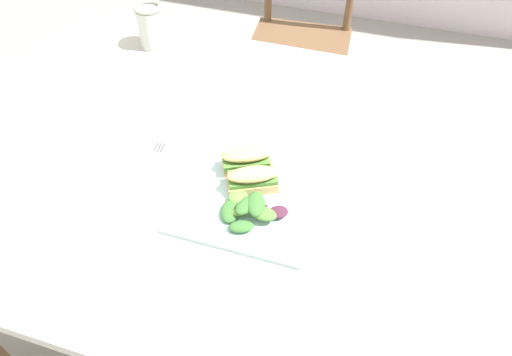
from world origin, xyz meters
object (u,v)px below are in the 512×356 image
Objects in this scene: plate_lunch at (250,196)px; sandwich_half_front at (253,179)px; sandwich_half_back at (246,160)px; mason_jar_iced_tea at (151,28)px; dining_table at (246,194)px; chair_wooden_far at (301,42)px; fork_on_napkin at (150,166)px.

plate_lunch is 2.43× the size of sandwich_half_front.
plate_lunch is at bearing -66.06° from sandwich_half_back.
dining_table is at bearing -43.00° from mason_jar_iced_tea.
chair_wooden_far reaches higher than fork_on_napkin.
plate_lunch is (0.14, -1.10, 0.30)m from chair_wooden_far.
dining_table is 0.58m from mason_jar_iced_tea.
mason_jar_iced_tea is (-0.21, 0.46, 0.05)m from fork_on_napkin.
fork_on_napkin is (-0.24, -0.00, -0.03)m from sandwich_half_front.
plate_lunch is at bearing -4.22° from fork_on_napkin.
sandwich_half_back is 0.22m from fork_on_napkin.
fork_on_napkin is at bearing -65.46° from mason_jar_iced_tea.
sandwich_half_front reaches higher than fork_on_napkin.
plate_lunch reaches higher than dining_table.
sandwich_half_front and sandwich_half_back have the same top height.
sandwich_half_front is (0.04, -0.08, 0.14)m from dining_table.
mason_jar_iced_tea is at bearing 135.78° from sandwich_half_back.
chair_wooden_far reaches higher than mason_jar_iced_tea.
dining_table is at bearing 21.27° from fork_on_napkin.
chair_wooden_far reaches higher than dining_table.
mason_jar_iced_tea is at bearing -116.81° from chair_wooden_far.
mason_jar_iced_tea is (-0.42, 0.41, 0.02)m from sandwich_half_back.
sandwich_half_front is 0.24m from fork_on_napkin.
plate_lunch is 0.24m from fork_on_napkin.
dining_table is 0.24m from fork_on_napkin.
chair_wooden_far is (-0.09, 1.00, -0.19)m from dining_table.
chair_wooden_far is 4.68× the size of fork_on_napkin.
sandwich_half_back reaches higher than dining_table.
fork_on_napkin is at bearing -166.61° from sandwich_half_back.
sandwich_half_back is 0.59m from mason_jar_iced_tea.
sandwich_half_back is (-0.03, 0.07, 0.03)m from plate_lunch.
fork_on_napkin is (-0.24, 0.02, 0.00)m from plate_lunch.
fork_on_napkin is (-0.21, -0.05, -0.03)m from sandwich_half_back.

